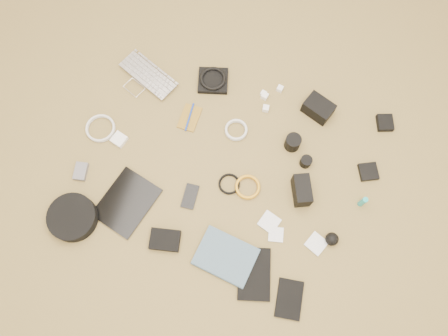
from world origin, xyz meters
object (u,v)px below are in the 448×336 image
(tablet, at_px, (127,202))
(paperback, at_px, (216,276))
(laptop, at_px, (142,81))
(dslr_camera, at_px, (318,108))
(phone, at_px, (190,196))
(headphone_case, at_px, (73,217))

(tablet, height_order, paperback, paperback)
(laptop, bearing_deg, dslr_camera, 30.54)
(laptop, xyz_separation_m, paperback, (0.66, -0.80, 0.00))
(phone, bearing_deg, tablet, -160.36)
(paperback, bearing_deg, tablet, 76.93)
(phone, bearing_deg, dslr_camera, 49.09)
(tablet, bearing_deg, headphone_case, -129.35)
(headphone_case, height_order, paperback, headphone_case)
(tablet, xyz_separation_m, headphone_case, (-0.20, -0.15, 0.02))
(dslr_camera, bearing_deg, phone, -106.28)
(laptop, xyz_separation_m, phone, (0.43, -0.49, -0.01))
(headphone_case, bearing_deg, paperback, -3.45)
(phone, bearing_deg, paperback, -57.13)
(phone, distance_m, headphone_case, 0.54)
(laptop, distance_m, dslr_camera, 0.89)
(laptop, bearing_deg, tablet, -52.06)
(laptop, distance_m, paperback, 1.04)
(tablet, distance_m, phone, 0.29)
(phone, xyz_separation_m, headphone_case, (-0.47, -0.26, 0.03))
(dslr_camera, height_order, phone, dslr_camera)
(phone, bearing_deg, headphone_case, -154.77)
(tablet, bearing_deg, laptop, 119.49)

